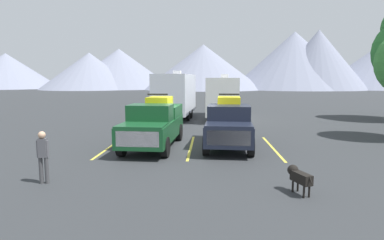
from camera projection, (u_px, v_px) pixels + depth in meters
The scene contains 11 objects.
ground_plane at pixel (192, 144), 16.54m from camera, with size 240.00×240.00×0.00m, color #2D3033.
pickup_truck_a at pixel (154, 123), 15.77m from camera, with size 2.47×5.72×2.56m.
pickup_truck_b at pixel (229, 123), 15.82m from camera, with size 2.46×5.41×2.56m.
lot_stripe_a at pixel (111, 146), 15.96m from camera, with size 0.12×5.50×0.01m, color gold.
lot_stripe_b at pixel (191, 147), 15.76m from camera, with size 0.12×5.50×0.01m, color gold.
lot_stripe_c at pixel (273, 148), 15.55m from camera, with size 0.12×5.50×0.01m, color gold.
camper_trailer_a at pixel (175, 94), 26.15m from camera, with size 3.05×7.71×3.94m.
camper_trailer_b at pixel (224, 95), 26.34m from camera, with size 2.97×8.91×3.65m.
person_a at pixel (43, 154), 10.22m from camera, with size 0.37×0.23×1.69m.
dog at pixel (298, 176), 9.41m from camera, with size 0.56×1.00×0.78m.
mountain_ridge at pixel (227, 65), 97.99m from camera, with size 153.85×43.96×17.08m.
Camera 1 is at (0.86, -16.22, 3.36)m, focal length 30.22 mm.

